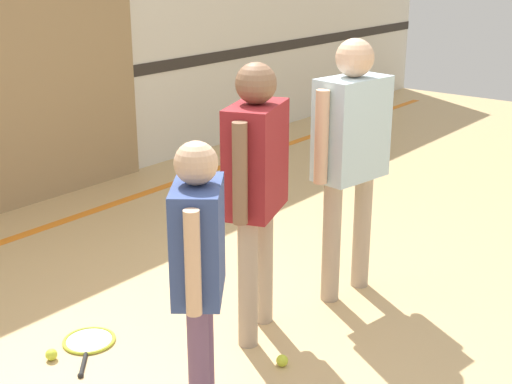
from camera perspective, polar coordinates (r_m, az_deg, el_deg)
The scene contains 7 objects.
ground_plane at distance 4.21m, azimuth -2.26°, elevation -12.23°, with size 16.00×16.00×0.00m, color tan.
person_instructor at distance 3.95m, azimuth -0.00°, elevation 1.51°, with size 0.58×0.39×1.61m.
person_student_left at distance 3.24m, azimuth -4.62°, elevation -5.06°, with size 0.44×0.41×1.39m.
person_student_right at distance 4.49m, azimuth 7.62°, elevation 3.98°, with size 0.63×0.33×1.68m.
racket_spare_on_floor at distance 4.34m, azimuth -13.23°, elevation -11.60°, with size 0.50×0.49×0.03m.
tennis_ball_near_instructor at distance 4.02m, azimuth 2.10°, elevation -13.33°, with size 0.07×0.07×0.07m, color #CCE038.
tennis_ball_by_spare_racket at distance 4.23m, azimuth -16.05°, elevation -12.39°, with size 0.07×0.07×0.07m, color #CCE038.
Camera 1 is at (-2.72, -2.37, 2.17)m, focal length 50.00 mm.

